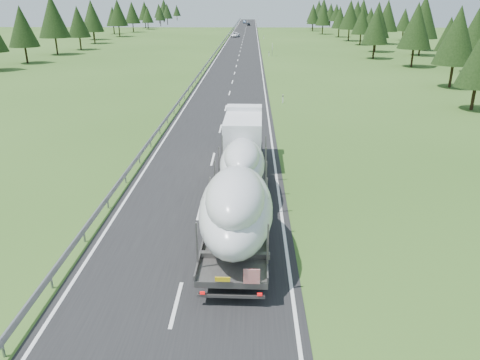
{
  "coord_description": "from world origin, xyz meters",
  "views": [
    {
      "loc": [
        2.89,
        -24.26,
        11.09
      ],
      "look_at": [
        2.29,
        -0.77,
        2.1
      ],
      "focal_mm": 35.0,
      "sensor_mm": 36.0,
      "label": 1
    }
  ],
  "objects_px": {
    "boat_truck": "(240,174)",
    "distant_van": "(235,35)",
    "highway_sign": "(272,47)",
    "distant_car_blue": "(245,22)",
    "distant_car_dark": "(248,24)"
  },
  "relations": [
    {
      "from": "distant_car_dark",
      "to": "distant_car_blue",
      "type": "bearing_deg",
      "value": 92.74
    },
    {
      "from": "distant_car_blue",
      "to": "boat_truck",
      "type": "bearing_deg",
      "value": -92.33
    },
    {
      "from": "distant_van",
      "to": "distant_car_dark",
      "type": "xyz_separation_m",
      "value": [
        3.77,
        78.69,
        -0.01
      ]
    },
    {
      "from": "boat_truck",
      "to": "distant_van",
      "type": "distance_m",
      "value": 138.34
    },
    {
      "from": "highway_sign",
      "to": "distant_van",
      "type": "height_order",
      "value": "highway_sign"
    },
    {
      "from": "distant_car_dark",
      "to": "boat_truck",
      "type": "bearing_deg",
      "value": -91.99
    },
    {
      "from": "boat_truck",
      "to": "distant_van",
      "type": "bearing_deg",
      "value": 92.14
    },
    {
      "from": "highway_sign",
      "to": "boat_truck",
      "type": "xyz_separation_m",
      "value": [
        -4.91,
        -80.53,
        0.52
      ]
    },
    {
      "from": "boat_truck",
      "to": "distant_car_dark",
      "type": "xyz_separation_m",
      "value": [
        -1.4,
        216.93,
        -1.59
      ]
    },
    {
      "from": "boat_truck",
      "to": "distant_van",
      "type": "relative_size",
      "value": 3.78
    },
    {
      "from": "distant_car_dark",
      "to": "distant_car_blue",
      "type": "xyz_separation_m",
      "value": [
        -2.3,
        25.8,
        -0.0
      ]
    },
    {
      "from": "boat_truck",
      "to": "distant_car_dark",
      "type": "relative_size",
      "value": 4.73
    },
    {
      "from": "distant_van",
      "to": "highway_sign",
      "type": "bearing_deg",
      "value": -75.73
    },
    {
      "from": "distant_van",
      "to": "distant_car_dark",
      "type": "relative_size",
      "value": 1.25
    },
    {
      "from": "distant_car_blue",
      "to": "highway_sign",
      "type": "bearing_deg",
      "value": -90.16
    }
  ]
}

